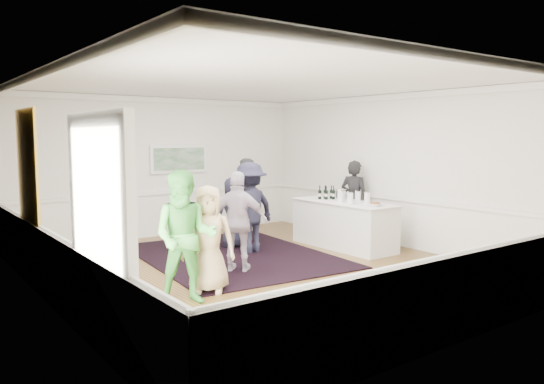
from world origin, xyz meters
TOP-DOWN VIEW (x-y plane):
  - floor at (0.00, 0.00)m, footprint 8.00×8.00m
  - ceiling at (0.00, 0.00)m, footprint 7.00×8.00m
  - wall_left at (-3.50, 0.00)m, footprint 0.02×8.00m
  - wall_right at (3.50, 0.00)m, footprint 0.02×8.00m
  - wall_back at (0.00, 4.00)m, footprint 7.00×0.02m
  - wall_front at (0.00, -4.00)m, footprint 7.00×0.02m
  - wainscoting at (0.00, 0.00)m, footprint 7.00×8.00m
  - mirror at (-3.45, 1.30)m, footprint 0.05×1.25m
  - doorway at (-3.45, -1.90)m, footprint 0.10×1.78m
  - landscape_painting at (0.40, 3.95)m, footprint 1.44×0.06m
  - area_rug at (0.15, 1.17)m, footprint 3.61×4.54m
  - serving_table at (2.43, 0.51)m, footprint 0.90×2.37m
  - bartender at (3.20, 0.98)m, footprint 0.62×0.75m
  - guest_tan at (-1.42, -0.62)m, footprint 0.93×0.84m
  - guest_green at (-1.93, -0.88)m, footprint 1.14×1.10m
  - guest_lilac at (-0.41, 0.13)m, footprint 1.01×1.01m
  - guest_dark_a at (0.56, 1.22)m, footprint 1.25×0.84m
  - guest_dark_b at (1.07, 2.19)m, footprint 0.80×0.70m
  - guest_navy at (0.59, 1.88)m, footprint 0.78×0.56m
  - wine_bottles at (2.45, 1.04)m, footprint 0.34×0.28m
  - juice_pitchers at (2.38, 0.20)m, footprint 0.45×0.57m
  - ice_bucket at (2.48, 0.68)m, footprint 0.26×0.26m
  - nut_bowl at (2.40, -0.37)m, footprint 0.28×0.28m

SIDE VIEW (x-z plane):
  - floor at x=0.00m, z-range 0.00..0.00m
  - area_rug at x=0.15m, z-range 0.00..0.02m
  - serving_table at x=2.43m, z-range 0.00..0.96m
  - wainscoting at x=0.00m, z-range 0.00..1.00m
  - guest_navy at x=0.59m, z-range 0.00..1.47m
  - guest_tan at x=-1.42m, z-range 0.00..1.59m
  - guest_lilac at x=-0.41m, z-range 0.00..1.72m
  - bartender at x=3.20m, z-range 0.00..1.78m
  - guest_dark_a at x=0.56m, z-range 0.00..1.80m
  - guest_dark_b at x=1.07m, z-range 0.00..1.84m
  - guest_green at x=-1.93m, z-range 0.00..1.85m
  - nut_bowl at x=2.40m, z-range 0.96..1.04m
  - ice_bucket at x=2.48m, z-range 0.95..1.20m
  - juice_pitchers at x=2.38m, z-range 0.96..1.20m
  - wine_bottles at x=2.45m, z-range 0.96..1.27m
  - doorway at x=-3.45m, z-range 0.14..2.70m
  - wall_left at x=-3.50m, z-range 0.00..3.20m
  - wall_right at x=3.50m, z-range 0.00..3.20m
  - wall_back at x=0.00m, z-range 0.00..3.20m
  - wall_front at x=0.00m, z-range 0.00..3.20m
  - landscape_painting at x=0.40m, z-range 1.45..2.11m
  - mirror at x=-3.45m, z-range 0.88..2.73m
  - ceiling at x=0.00m, z-range 3.19..3.21m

